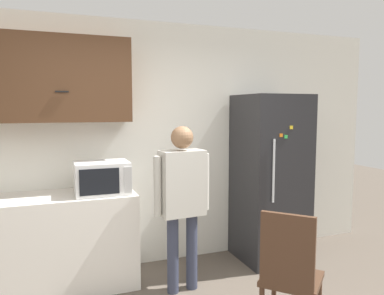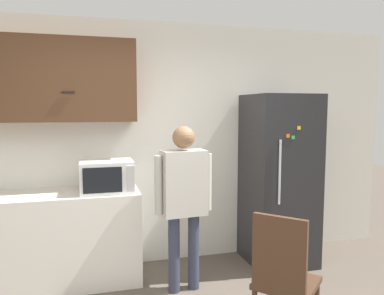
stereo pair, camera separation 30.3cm
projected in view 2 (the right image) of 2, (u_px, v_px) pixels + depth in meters
name	position (u px, v px, depth m)	size (l,w,h in m)	color
back_wall	(150.00, 145.00, 4.21)	(6.00, 0.06, 2.70)	silver
counter	(36.00, 241.00, 3.66)	(2.02, 0.62, 0.93)	silver
upper_cabinets	(30.00, 80.00, 3.63)	(2.02, 0.37, 0.82)	#51331E
microwave	(107.00, 176.00, 3.71)	(0.51, 0.40, 0.31)	white
person	(184.00, 192.00, 3.54)	(0.57, 0.26, 1.59)	#33384C
refrigerator	(279.00, 179.00, 4.24)	(0.71, 0.74, 1.91)	#232326
chair	(283.00, 275.00, 2.71)	(0.59, 0.59, 1.02)	#472D1E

